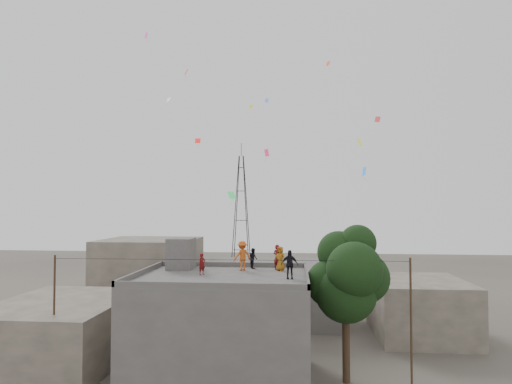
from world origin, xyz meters
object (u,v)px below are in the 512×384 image
person_dark_adult (289,264)px  transmission_tower (241,214)px  stair_head_box (181,254)px  tree (348,276)px  person_red_adult (277,257)px

person_dark_adult → transmission_tower: bearing=97.9°
transmission_tower → person_dark_adult: bearing=-78.9°
person_dark_adult → stair_head_box: bearing=152.4°
tree → person_red_adult: tree is taller
person_red_adult → transmission_tower: bearing=-47.1°
tree → transmission_tower: transmission_tower is taller
transmission_tower → tree: bearing=-73.9°
stair_head_box → transmission_tower: size_ratio=0.10×
tree → stair_head_box: bearing=169.3°
stair_head_box → transmission_tower: transmission_tower is taller
transmission_tower → stair_head_box: bearing=-88.8°
stair_head_box → tree: tree is taller
tree → transmission_tower: size_ratio=0.45×
stair_head_box → person_dark_adult: (7.14, -3.25, -0.19)m
person_red_adult → person_dark_adult: 3.41m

